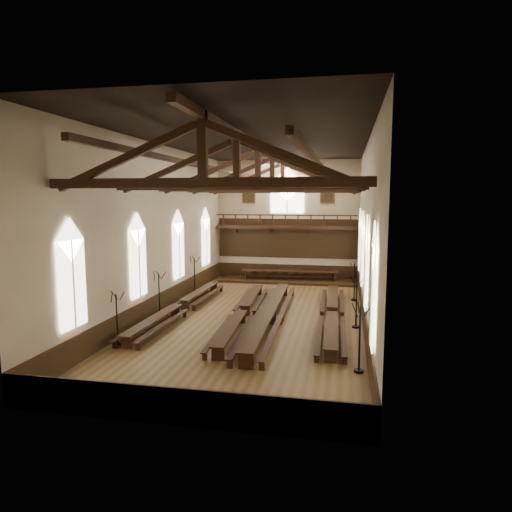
{
  "coord_description": "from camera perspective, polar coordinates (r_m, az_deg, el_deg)",
  "views": [
    {
      "loc": [
        4.92,
        -25.36,
        6.9
      ],
      "look_at": [
        -0.4,
        1.5,
        3.37
      ],
      "focal_mm": 32.0,
      "sensor_mm": 36.0,
      "label": 1
    }
  ],
  "objects": [
    {
      "name": "ground",
      "position": [
        26.74,
        0.23,
        -7.61
      ],
      "size": [
        26.0,
        26.0,
        0.0
      ],
      "primitive_type": "plane",
      "color": "brown",
      "rests_on": "ground"
    },
    {
      "name": "minstrels_gallery",
      "position": [
        38.45,
        3.83,
        2.87
      ],
      "size": [
        11.8,
        1.24,
        3.7
      ],
      "color": "#362011",
      "rests_on": "room_walls"
    },
    {
      "name": "portraits",
      "position": [
        38.57,
        3.92,
        7.63
      ],
      "size": [
        7.75,
        0.09,
        1.45
      ],
      "color": "brown",
      "rests_on": "room_walls"
    },
    {
      "name": "refectory_row_b",
      "position": [
        26.03,
        -1.7,
        -6.88
      ],
      "size": [
        1.8,
        13.9,
        0.69
      ],
      "color": "#362011",
      "rests_on": "ground"
    },
    {
      "name": "side_windows",
      "position": [
        26.02,
        0.23,
        0.38
      ],
      "size": [
        11.85,
        19.8,
        4.5
      ],
      "color": "white",
      "rests_on": "room_walls"
    },
    {
      "name": "wainscot_band",
      "position": [
        26.59,
        0.23,
        -6.36
      ],
      "size": [
        12.0,
        26.0,
        1.2
      ],
      "color": "#32200F",
      "rests_on": "ground"
    },
    {
      "name": "candelabrum_right_near",
      "position": [
        18.82,
        12.79,
        -11.55
      ],
      "size": [
        0.84,
        0.84,
        2.83
      ],
      "color": "black",
      "rests_on": "ground"
    },
    {
      "name": "room_walls",
      "position": [
        25.84,
        0.24,
        6.37
      ],
      "size": [
        26.0,
        26.0,
        26.0
      ],
      "color": "beige",
      "rests_on": "ground"
    },
    {
      "name": "candelabrum_left_near",
      "position": [
        22.69,
        -16.95,
        -8.63
      ],
      "size": [
        0.76,
        0.76,
        2.56
      ],
      "color": "black",
      "rests_on": "ground"
    },
    {
      "name": "dais",
      "position": [
        37.65,
        4.22,
        -3.08
      ],
      "size": [
        11.4,
        2.91,
        0.19
      ],
      "primitive_type": "cube",
      "color": "#32200F",
      "rests_on": "ground"
    },
    {
      "name": "high_chairs",
      "position": [
        38.3,
        4.37,
        -1.99
      ],
      "size": [
        7.65,
        0.46,
        0.92
      ],
      "color": "#362011",
      "rests_on": "dais"
    },
    {
      "name": "candelabrum_right_far",
      "position": [
        31.38,
        12.18,
        -4.03
      ],
      "size": [
        0.79,
        0.74,
        2.62
      ],
      "color": "black",
      "rests_on": "ground"
    },
    {
      "name": "refectory_row_a",
      "position": [
        27.73,
        -9.46,
        -6.09
      ],
      "size": [
        1.51,
        13.85,
        0.69
      ],
      "color": "#362011",
      "rests_on": "ground"
    },
    {
      "name": "roof_trusses",
      "position": [
        25.87,
        0.24,
        10.26
      ],
      "size": [
        11.7,
        25.7,
        2.8
      ],
      "color": "#362011",
      "rests_on": "room_walls"
    },
    {
      "name": "refectory_row_c",
      "position": [
        25.45,
        1.66,
        -7.04
      ],
      "size": [
        1.83,
        14.84,
        0.79
      ],
      "color": "#362011",
      "rests_on": "ground"
    },
    {
      "name": "candelabrum_left_mid",
      "position": [
        27.01,
        -11.98,
        -5.81
      ],
      "size": [
        0.74,
        0.84,
        2.72
      ],
      "color": "black",
      "rests_on": "ground"
    },
    {
      "name": "candelabrum_left_far",
      "position": [
        32.69,
        -7.69,
        -3.37
      ],
      "size": [
        0.79,
        0.86,
        2.83
      ],
      "color": "black",
      "rests_on": "ground"
    },
    {
      "name": "refectory_row_d",
      "position": [
        26.04,
        9.47,
        -6.96
      ],
      "size": [
        1.56,
        13.92,
        0.7
      ],
      "color": "#362011",
      "rests_on": "ground"
    },
    {
      "name": "candelabrum_right_mid",
      "position": [
        24.91,
        12.41,
        -6.86
      ],
      "size": [
        0.86,
        0.79,
        2.82
      ],
      "color": "black",
      "rests_on": "ground"
    },
    {
      "name": "end_window",
      "position": [
        38.57,
        3.92,
        7.81
      ],
      "size": [
        2.8,
        0.12,
        3.8
      ],
      "color": "white",
      "rests_on": "room_walls"
    },
    {
      "name": "high_table",
      "position": [
        37.53,
        4.23,
        -1.99
      ],
      "size": [
        7.94,
        1.4,
        0.74
      ],
      "color": "#362011",
      "rests_on": "dais"
    }
  ]
}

